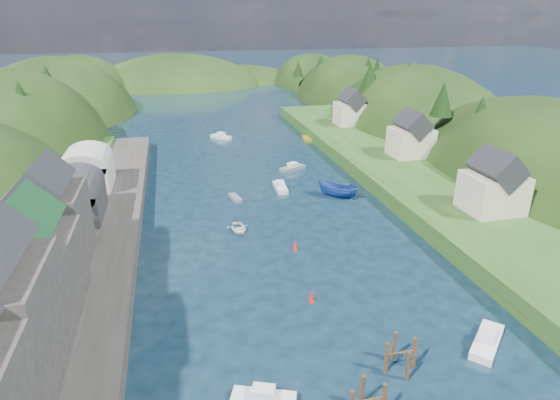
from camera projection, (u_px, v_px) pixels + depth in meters
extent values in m
plane|color=black|center=(252.00, 176.00, 82.22)|extent=(600.00, 600.00, 0.00)
ellipsoid|color=black|center=(22.00, 195.00, 98.72)|extent=(44.00, 75.56, 52.00)
ellipsoid|color=black|center=(62.00, 142.00, 137.36)|extent=(44.00, 75.56, 48.19)
ellipsoid|color=black|center=(83.00, 110.00, 174.76)|extent=(44.00, 75.56, 39.00)
ellipsoid|color=black|center=(536.00, 234.00, 78.31)|extent=(36.00, 75.56, 44.49)
ellipsoid|color=black|center=(412.00, 163.00, 117.43)|extent=(36.00, 75.56, 48.00)
ellipsoid|color=black|center=(350.00, 124.00, 156.10)|extent=(36.00, 75.56, 44.49)
ellipsoid|color=black|center=(313.00, 99.00, 193.53)|extent=(36.00, 75.56, 36.00)
ellipsoid|color=black|center=(178.00, 109.00, 192.36)|extent=(80.00, 60.00, 44.00)
ellipsoid|color=black|center=(242.00, 107.00, 208.04)|extent=(70.00, 56.00, 36.00)
cone|color=black|center=(21.00, 98.00, 81.43)|extent=(4.73, 4.73, 6.10)
cone|color=black|center=(17.00, 87.00, 91.14)|extent=(4.34, 4.34, 7.24)
cone|color=black|center=(46.00, 103.00, 102.07)|extent=(5.28, 5.28, 5.16)
cone|color=black|center=(47.00, 79.00, 108.67)|extent=(4.77, 4.77, 6.66)
cone|color=black|center=(73.00, 89.00, 118.23)|extent=(4.07, 4.07, 5.64)
cone|color=black|center=(62.00, 78.00, 132.09)|extent=(4.56, 4.56, 7.80)
cone|color=black|center=(64.00, 80.00, 140.60)|extent=(4.75, 4.75, 5.51)
cone|color=black|center=(88.00, 72.00, 151.22)|extent=(4.27, 4.27, 7.14)
cone|color=black|center=(480.00, 117.00, 78.91)|extent=(5.29, 5.29, 7.26)
cone|color=black|center=(443.00, 99.00, 82.80)|extent=(4.07, 4.07, 6.08)
cone|color=black|center=(439.00, 109.00, 96.89)|extent=(3.40, 3.40, 5.88)
cone|color=black|center=(408.00, 82.00, 110.42)|extent=(4.94, 4.94, 9.19)
cone|color=black|center=(370.00, 77.00, 111.38)|extent=(5.25, 5.25, 6.94)
cone|color=black|center=(377.00, 71.00, 125.73)|extent=(3.36, 3.36, 7.71)
cone|color=black|center=(368.00, 70.00, 135.96)|extent=(4.57, 4.57, 8.08)
cone|color=black|center=(340.00, 73.00, 147.66)|extent=(3.59, 3.59, 6.66)
cone|color=black|center=(321.00, 63.00, 156.14)|extent=(4.14, 4.14, 5.38)
cone|color=black|center=(298.00, 69.00, 165.79)|extent=(3.83, 3.83, 5.58)
cube|color=#2D2B28|center=(77.00, 272.00, 49.65)|extent=(12.00, 110.00, 2.00)
cube|color=#234719|center=(5.00, 278.00, 48.08)|extent=(12.00, 110.00, 2.50)
cube|color=#2D2B28|center=(29.00, 276.00, 40.33)|extent=(8.00, 9.00, 7.00)
cube|color=#1E592D|center=(18.00, 229.00, 38.67)|extent=(5.88, 9.36, 5.88)
cube|color=#2D2B28|center=(51.00, 228.00, 48.28)|extent=(7.00, 8.00, 8.00)
cube|color=black|center=(42.00, 184.00, 46.49)|extent=(5.15, 8.32, 5.15)
cube|color=#2D2D30|center=(74.00, 203.00, 59.88)|extent=(7.00, 9.00, 4.00)
cylinder|color=#2D2D30|center=(71.00, 188.00, 59.14)|extent=(7.00, 9.00, 7.00)
cube|color=#B2B2A8|center=(87.00, 174.00, 70.73)|extent=(7.00, 9.00, 4.00)
cylinder|color=#B2B2A8|center=(85.00, 161.00, 69.99)|extent=(7.00, 9.00, 7.00)
cube|color=#234719|center=(409.00, 177.00, 78.00)|extent=(16.00, 120.00, 2.40)
cube|color=beige|center=(492.00, 193.00, 60.77)|extent=(7.00, 6.00, 5.00)
cube|color=black|center=(497.00, 168.00, 59.53)|extent=(5.15, 6.24, 5.15)
cube|color=beige|center=(411.00, 142.00, 84.70)|extent=(7.00, 6.00, 5.00)
cube|color=black|center=(413.00, 124.00, 83.47)|extent=(5.15, 6.24, 5.15)
cube|color=beige|center=(351.00, 114.00, 108.92)|extent=(7.00, 6.00, 5.00)
cube|color=black|center=(352.00, 99.00, 107.68)|extent=(5.15, 6.24, 5.15)
cylinder|color=#382314|center=(361.00, 393.00, 33.77)|extent=(0.32, 0.32, 3.30)
cylinder|color=#382314|center=(369.00, 400.00, 32.46)|extent=(2.92, 0.16, 0.16)
cylinder|color=#382314|center=(414.00, 356.00, 37.40)|extent=(0.32, 0.32, 3.35)
cylinder|color=#382314|center=(393.00, 348.00, 38.25)|extent=(0.32, 0.32, 3.35)
cylinder|color=#382314|center=(386.00, 361.00, 36.89)|extent=(0.32, 0.32, 3.35)
cylinder|color=#382314|center=(407.00, 369.00, 36.04)|extent=(0.32, 0.32, 3.35)
cylinder|color=#382314|center=(401.00, 353.00, 36.93)|extent=(2.93, 0.16, 0.16)
cone|color=#B6170E|center=(312.00, 297.00, 46.25)|extent=(0.70, 0.70, 0.90)
sphere|color=#B6170E|center=(312.00, 293.00, 46.07)|extent=(0.30, 0.30, 0.30)
cone|color=#B6170E|center=(295.00, 246.00, 56.38)|extent=(0.70, 0.70, 0.90)
sphere|color=#B6170E|center=(295.00, 243.00, 56.19)|extent=(0.30, 0.30, 0.30)
cube|color=gold|center=(307.00, 139.00, 105.68)|extent=(1.90, 4.52, 0.61)
cube|color=slate|center=(293.00, 168.00, 85.23)|extent=(5.19, 3.48, 0.69)
cube|color=silver|center=(293.00, 165.00, 84.96)|extent=(2.05, 1.74, 0.70)
imported|color=#1B3D96|center=(337.00, 191.00, 72.29)|extent=(6.61, 5.84, 2.49)
cube|color=silver|center=(221.00, 137.00, 106.85)|extent=(4.70, 4.76, 0.70)
cube|color=silver|center=(221.00, 134.00, 106.57)|extent=(2.06, 2.07, 0.70)
cube|color=slate|center=(235.00, 198.00, 71.81)|extent=(1.87, 3.74, 0.50)
cube|color=silver|center=(280.00, 187.00, 75.86)|extent=(1.84, 5.13, 0.71)
cube|color=silver|center=(280.00, 183.00, 75.59)|extent=(1.23, 1.81, 0.70)
cube|color=white|center=(487.00, 342.00, 40.12)|extent=(5.22, 5.07, 0.77)
cube|color=silver|center=(488.00, 335.00, 39.83)|extent=(2.26, 2.23, 0.70)
imported|color=silver|center=(239.00, 229.00, 61.39)|extent=(2.94, 4.07, 0.84)
cube|color=silver|center=(264.00, 399.00, 34.21)|extent=(4.97, 3.14, 0.66)
cube|color=silver|center=(263.00, 392.00, 33.95)|extent=(1.93, 1.61, 0.70)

